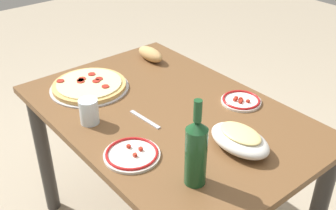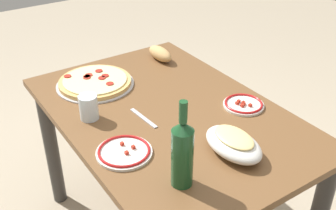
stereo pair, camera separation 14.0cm
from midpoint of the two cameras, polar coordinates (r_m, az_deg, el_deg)
dining_table at (r=1.76m, az=2.29°, el=-4.54°), size 1.22×0.82×0.73m
pepperoni_pizza at (r=1.89m, az=-7.98°, el=3.11°), size 0.35×0.35×0.03m
baked_pasta_dish at (r=1.46m, az=11.78°, el=-5.22°), size 0.24×0.15×0.08m
wine_bottle at (r=1.26m, az=5.19°, el=-6.64°), size 0.07×0.07×0.30m
water_glass at (r=1.63m, az=-8.53°, el=-0.37°), size 0.07×0.07×0.10m
side_plate_near at (r=1.45m, az=-3.33°, el=-6.54°), size 0.20×0.20×0.02m
side_plate_far at (r=1.75m, az=12.67°, el=0.04°), size 0.17×0.17×0.02m
bread_loaf at (r=2.11m, az=0.81°, el=7.08°), size 0.17×0.07×0.07m
fork_right at (r=1.63m, az=-0.97°, el=-1.88°), size 0.17×0.03×0.00m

